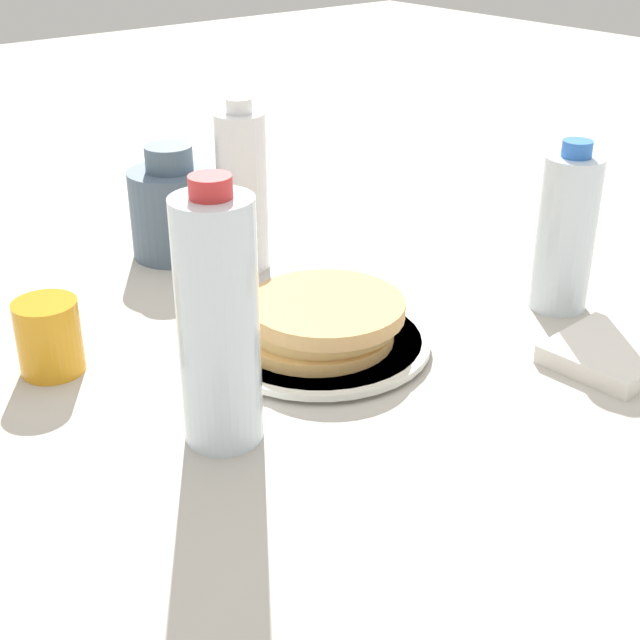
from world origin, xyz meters
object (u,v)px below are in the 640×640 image
object	(u,v)px
plate	(320,342)
water_bottle_mid	(218,322)
cream_jug	(173,209)
water_bottle_near	(566,232)
water_bottle_far	(242,191)
pancake_stack	(321,319)
juice_glass	(49,337)

from	to	relation	value
plate	water_bottle_mid	world-z (taller)	water_bottle_mid
cream_jug	water_bottle_mid	size ratio (longest dim) A/B	0.60
water_bottle_near	water_bottle_far	size ratio (longest dim) A/B	0.91
plate	water_bottle_near	xyz separation A→B (m)	(0.28, -0.10, 0.08)
plate	pancake_stack	bearing A→B (deg)	33.02
juice_glass	water_bottle_mid	size ratio (longest dim) A/B	0.32
pancake_stack	juice_glass	distance (m)	0.28
water_bottle_near	water_bottle_mid	distance (m)	0.45
plate	juice_glass	size ratio (longest dim) A/B	3.07
pancake_stack	water_bottle_far	distance (m)	0.25
water_bottle_mid	juice_glass	bearing A→B (deg)	108.44
plate	pancake_stack	xyz separation A→B (m)	(0.00, 0.00, 0.03)
cream_jug	plate	bearing A→B (deg)	-92.90
pancake_stack	cream_jug	bearing A→B (deg)	87.40
water_bottle_far	water_bottle_near	bearing A→B (deg)	-56.73
plate	cream_jug	size ratio (longest dim) A/B	1.61
plate	water_bottle_mid	bearing A→B (deg)	-156.65
pancake_stack	cream_jug	world-z (taller)	cream_jug
water_bottle_mid	water_bottle_far	distance (m)	0.39
pancake_stack	juice_glass	xyz separation A→B (m)	(-0.24, 0.13, 0.00)
pancake_stack	water_bottle_far	bearing A→B (deg)	74.80
water_bottle_near	water_bottle_far	distance (m)	0.39
plate	water_bottle_near	world-z (taller)	water_bottle_near
juice_glass	water_bottle_mid	distance (m)	0.23
plate	pancake_stack	world-z (taller)	pancake_stack
plate	juice_glass	world-z (taller)	juice_glass
juice_glass	plate	bearing A→B (deg)	-29.16
plate	water_bottle_mid	size ratio (longest dim) A/B	0.97
juice_glass	water_bottle_near	distance (m)	0.57
pancake_stack	juice_glass	world-z (taller)	juice_glass
juice_glass	pancake_stack	bearing A→B (deg)	-28.77
juice_glass	cream_jug	xyz separation A→B (m)	(0.26, 0.19, 0.02)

